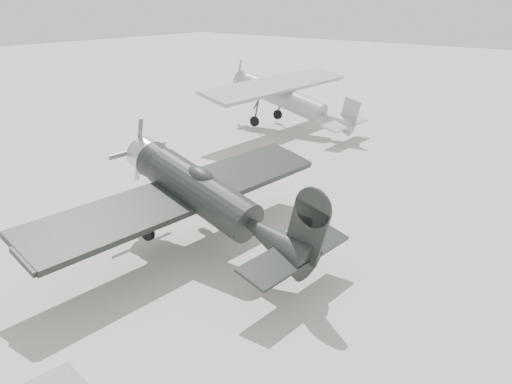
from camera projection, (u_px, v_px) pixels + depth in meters
ground at (210, 260)px, 16.17m from camera, size 160.00×160.00×0.00m
lowwing_monoplane at (211, 199)px, 15.83m from camera, size 8.20×11.41×3.69m
highwing_monoplane at (288, 95)px, 31.05m from camera, size 9.02×12.63×3.61m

